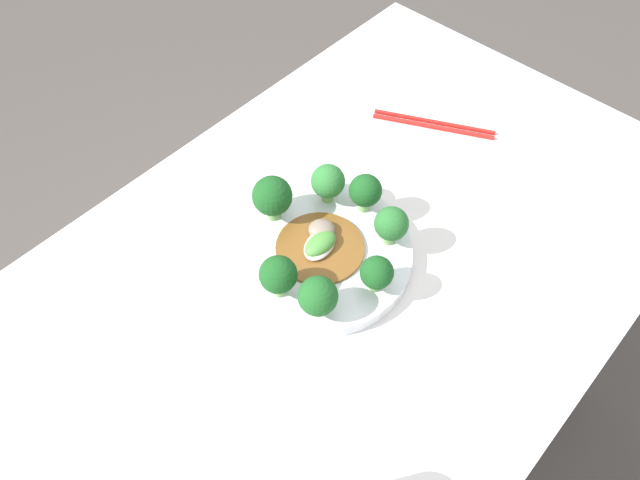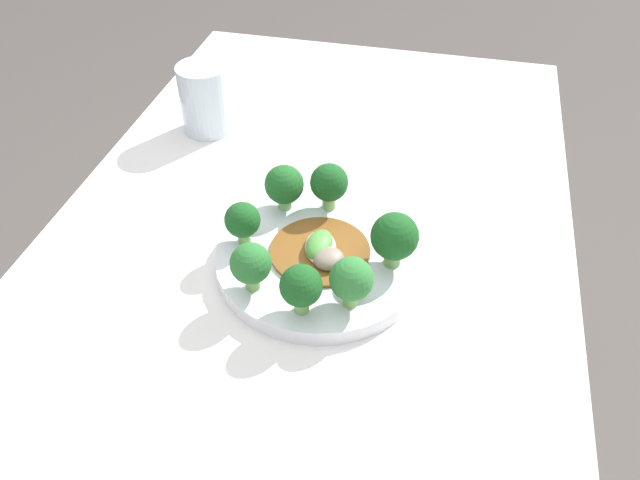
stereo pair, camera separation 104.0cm
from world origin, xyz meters
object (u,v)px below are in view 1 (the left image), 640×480
object	(u,v)px
plate	(320,253)
broccoli_west	(365,191)
broccoli_east	(278,275)
broccoli_south	(272,196)
broccoli_north	(377,273)
broccoli_northwest	(391,224)
broccoli_southwest	(328,182)
broccoli_northeast	(318,296)
stirfry_center	(320,243)
chopsticks	(433,124)

from	to	relation	value
plate	broccoli_west	bearing A→B (deg)	-179.02
broccoli_east	broccoli_south	bearing A→B (deg)	-131.76
broccoli_north	broccoli_northwest	xyz separation A→B (m)	(-0.07, -0.03, 0.00)
broccoli_east	broccoli_south	distance (m)	0.13
broccoli_southwest	broccoli_south	bearing A→B (deg)	-25.75
broccoli_northeast	broccoli_west	bearing A→B (deg)	-158.75
plate	broccoli_south	world-z (taller)	broccoli_south
broccoli_north	broccoli_southwest	xyz separation A→B (m)	(-0.07, -0.15, 0.00)
broccoli_northeast	broccoli_east	world-z (taller)	broccoli_east
broccoli_west	broccoli_south	bearing A→B (deg)	-41.75
broccoli_east	broccoli_north	bearing A→B (deg)	135.60
broccoli_northeast	broccoli_southwest	bearing A→B (deg)	-141.83
broccoli_north	broccoli_south	bearing A→B (deg)	-89.06
broccoli_south	broccoli_northwest	world-z (taller)	broccoli_south
broccoli_west	broccoli_southwest	bearing A→B (deg)	-66.27
broccoli_east	broccoli_northwest	distance (m)	0.17
broccoli_north	broccoli_south	world-z (taller)	broccoli_south
broccoli_south	plate	bearing A→B (deg)	90.60
broccoli_south	stirfry_center	bearing A→B (deg)	92.84
chopsticks	broccoli_northeast	bearing A→B (deg)	14.92
broccoli_northeast	broccoli_north	distance (m)	0.08
broccoli_south	broccoli_northwest	xyz separation A→B (m)	(-0.08, 0.15, -0.01)
broccoli_north	broccoli_northwest	world-z (taller)	broccoli_northwest
broccoli_east	broccoli_northwest	bearing A→B (deg)	161.82
broccoli_southwest	chopsticks	world-z (taller)	broccoli_southwest
broccoli_south	chopsticks	world-z (taller)	broccoli_south
broccoli_east	broccoli_southwest	distance (m)	0.17
broccoli_west	stirfry_center	distance (m)	0.10
broccoli_north	stirfry_center	distance (m)	0.10
broccoli_north	chopsticks	world-z (taller)	broccoli_north
broccoli_south	stirfry_center	world-z (taller)	broccoli_south
broccoli_east	broccoli_north	world-z (taller)	broccoli_east
broccoli_west	chopsticks	xyz separation A→B (m)	(-0.23, -0.04, -0.06)
broccoli_west	broccoli_east	bearing A→B (deg)	3.12
broccoli_northeast	broccoli_west	world-z (taller)	same
plate	broccoli_west	size ratio (longest dim) A/B	4.08
broccoli_northwest	chopsticks	xyz separation A→B (m)	(-0.25, -0.10, -0.05)
broccoli_west	stirfry_center	world-z (taller)	broccoli_west
broccoli_east	broccoli_southwest	bearing A→B (deg)	-159.41
broccoli_southwest	stirfry_center	world-z (taller)	broccoli_southwest
broccoli_west	broccoli_east	distance (m)	0.18
broccoli_west	broccoli_east	size ratio (longest dim) A/B	0.95
broccoli_north	chopsticks	bearing A→B (deg)	-156.95
broccoli_west	broccoli_northwest	bearing A→B (deg)	71.36
broccoli_west	broccoli_north	bearing A→B (deg)	46.04
broccoli_east	broccoli_northwest	size ratio (longest dim) A/B	1.07
broccoli_west	broccoli_north	world-z (taller)	broccoli_west
broccoli_northeast	broccoli_east	bearing A→B (deg)	-77.84
chopsticks	broccoli_north	bearing A→B (deg)	23.05
plate	broccoli_north	xyz separation A→B (m)	(-0.00, 0.10, 0.04)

